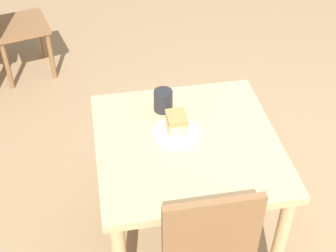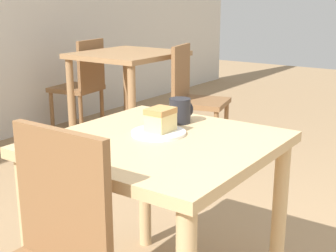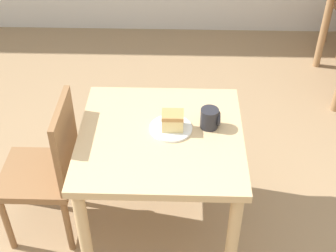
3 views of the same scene
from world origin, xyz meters
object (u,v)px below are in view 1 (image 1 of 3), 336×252
object	(u,v)px
plate	(176,133)
coffee_mug	(163,100)
dining_table_near	(187,160)
chair_far_corner	(9,21)
cake_slice	(177,123)

from	to	relation	value
plate	coffee_mug	size ratio (longest dim) A/B	2.03
dining_table_near	chair_far_corner	distance (m)	2.02
cake_slice	coffee_mug	bearing A→B (deg)	9.19
dining_table_near	chair_far_corner	world-z (taller)	chair_far_corner
cake_slice	coffee_mug	world-z (taller)	coffee_mug
chair_far_corner	plate	world-z (taller)	chair_far_corner
dining_table_near	plate	distance (m)	0.14
plate	coffee_mug	world-z (taller)	coffee_mug
dining_table_near	plate	world-z (taller)	plate
plate	coffee_mug	xyz separation A→B (m)	(0.19, 0.03, 0.05)
chair_far_corner	cake_slice	size ratio (longest dim) A/B	8.09
dining_table_near	chair_far_corner	xyz separation A→B (m)	(1.77, 0.95, -0.13)
dining_table_near	cake_slice	bearing A→B (deg)	32.57
chair_far_corner	plate	xyz separation A→B (m)	(-1.72, -0.91, 0.25)
coffee_mug	chair_far_corner	bearing A→B (deg)	29.93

